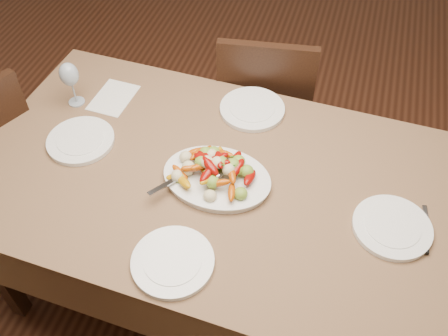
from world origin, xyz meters
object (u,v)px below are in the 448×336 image
object	(u,v)px
chair_far	(266,104)
wine_glass	(71,83)
plate_left	(81,141)
plate_right	(392,227)
dining_table	(224,239)
plate_near	(173,262)
serving_platter	(217,179)
plate_far	(252,109)

from	to	relation	value
chair_far	wine_glass	bearing A→B (deg)	29.82
plate_left	plate_right	distance (m)	1.17
dining_table	plate_left	bearing A→B (deg)	177.35
plate_near	serving_platter	bearing A→B (deg)	84.38
plate_left	wine_glass	size ratio (longest dim) A/B	1.25
serving_platter	plate_right	xyz separation A→B (m)	(0.61, -0.03, -0.00)
dining_table	serving_platter	xyz separation A→B (m)	(-0.02, -0.02, 0.39)
chair_far	plate_right	distance (m)	1.05
plate_near	wine_glass	world-z (taller)	wine_glass
wine_glass	plate_left	bearing A→B (deg)	-58.79
chair_far	serving_platter	distance (m)	0.83
dining_table	plate_left	distance (m)	0.70
plate_left	plate_far	world-z (taller)	same
plate_left	plate_far	bearing A→B (deg)	31.51
dining_table	plate_right	distance (m)	0.71
wine_glass	plate_right	bearing A→B (deg)	-12.35
chair_far	plate_near	distance (m)	1.17
plate_left	plate_far	distance (m)	0.68
plate_right	plate_far	xyz separation A→B (m)	(-0.58, 0.43, 0.00)
plate_near	wine_glass	distance (m)	0.89
serving_platter	plate_right	bearing A→B (deg)	-3.24
dining_table	plate_left	world-z (taller)	plate_left
plate_right	plate_far	size ratio (longest dim) A/B	0.98
chair_far	wine_glass	xyz separation A→B (m)	(-0.69, -0.53, 0.39)
plate_near	wine_glass	xyz separation A→B (m)	(-0.64, 0.61, 0.09)
dining_table	plate_near	xyz separation A→B (m)	(-0.06, -0.37, 0.39)
dining_table	chair_far	world-z (taller)	chair_far
chair_far	serving_platter	xyz separation A→B (m)	(-0.02, -0.78, 0.30)
chair_far	serving_platter	size ratio (longest dim) A/B	2.54
plate_left	plate_right	world-z (taller)	same
serving_platter	plate_near	distance (m)	0.36
plate_left	wine_glass	world-z (taller)	wine_glass
dining_table	plate_far	xyz separation A→B (m)	(0.01, 0.38, 0.39)
serving_platter	plate_far	bearing A→B (deg)	85.92
plate_far	plate_right	bearing A→B (deg)	-36.80
dining_table	plate_near	world-z (taller)	plate_near
chair_far	wine_glass	distance (m)	0.96
chair_far	wine_glass	world-z (taller)	wine_glass
plate_far	wine_glass	xyz separation A→B (m)	(-0.71, -0.15, 0.09)
serving_platter	wine_glass	bearing A→B (deg)	159.97
plate_far	wine_glass	size ratio (longest dim) A/B	1.28
plate_right	wine_glass	bearing A→B (deg)	167.65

